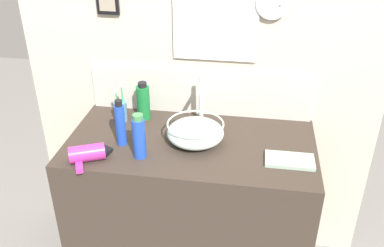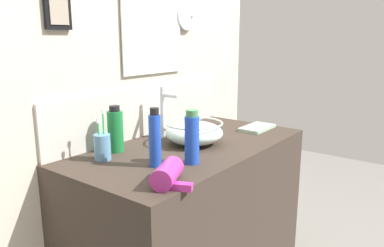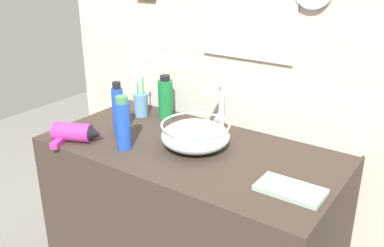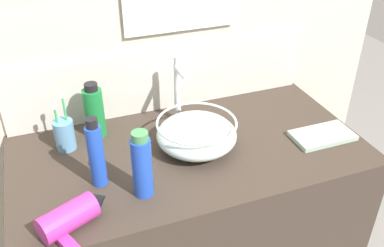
% 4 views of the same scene
% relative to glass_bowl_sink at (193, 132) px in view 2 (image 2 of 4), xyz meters
% --- Properties ---
extents(vanity_counter, '(1.18, 0.61, 0.86)m').
position_rel_glass_bowl_sink_xyz_m(vanity_counter, '(-0.02, -0.00, -0.49)').
color(vanity_counter, '#382D26').
rests_on(vanity_counter, ground).
extents(back_panel, '(1.86, 0.10, 2.50)m').
position_rel_glass_bowl_sink_xyz_m(back_panel, '(-0.02, 0.33, 0.33)').
color(back_panel, beige).
rests_on(back_panel, ground).
extents(glass_bowl_sink, '(0.27, 0.27, 0.10)m').
position_rel_glass_bowl_sink_xyz_m(glass_bowl_sink, '(0.00, 0.00, 0.00)').
color(glass_bowl_sink, silver).
rests_on(glass_bowl_sink, vanity_counter).
extents(faucet, '(0.02, 0.11, 0.25)m').
position_rel_glass_bowl_sink_xyz_m(faucet, '(0.00, 0.18, 0.09)').
color(faucet, silver).
rests_on(faucet, vanity_counter).
extents(hair_drier, '(0.21, 0.19, 0.08)m').
position_rel_glass_bowl_sink_xyz_m(hair_drier, '(-0.43, -0.23, -0.02)').
color(hair_drier, '#B22D8C').
rests_on(hair_drier, vanity_counter).
extents(toothbrush_cup, '(0.07, 0.07, 0.21)m').
position_rel_glass_bowl_sink_xyz_m(toothbrush_cup, '(-0.41, 0.15, 0.00)').
color(toothbrush_cup, '#598CB2').
rests_on(toothbrush_cup, vanity_counter).
extents(spray_bottle, '(0.07, 0.07, 0.20)m').
position_rel_glass_bowl_sink_xyz_m(spray_bottle, '(-0.30, 0.19, 0.04)').
color(spray_bottle, '#197233').
rests_on(spray_bottle, vanity_counter).
extents(soap_dispenser, '(0.06, 0.06, 0.21)m').
position_rel_glass_bowl_sink_xyz_m(soap_dispenser, '(-0.23, -0.16, 0.05)').
color(soap_dispenser, blue).
rests_on(soap_dispenser, vanity_counter).
extents(shampoo_bottle, '(0.05, 0.05, 0.23)m').
position_rel_glass_bowl_sink_xyz_m(shampoo_bottle, '(-0.34, -0.07, 0.05)').
color(shampoo_bottle, blue).
rests_on(shampoo_bottle, vanity_counter).
extents(hand_towel, '(0.22, 0.12, 0.02)m').
position_rel_glass_bowl_sink_xyz_m(hand_towel, '(0.44, -0.10, -0.05)').
color(hand_towel, '#99B29E').
rests_on(hand_towel, vanity_counter).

